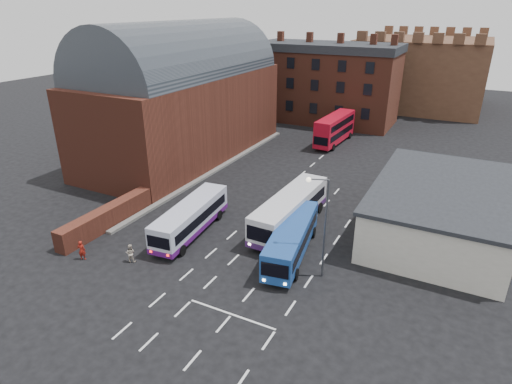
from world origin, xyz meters
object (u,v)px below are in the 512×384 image
at_px(bus_red_double, 335,129).
at_px(pedestrian_beige, 130,253).
at_px(bus_white_inbound, 290,209).
at_px(street_lamp, 322,219).
at_px(pedestrian_red, 82,250).
at_px(bus_white_outbound, 191,216).
at_px(bus_blue, 292,238).

bearing_deg(bus_red_double, pedestrian_beige, 86.47).
bearing_deg(bus_white_inbound, bus_red_double, -78.80).
relative_size(bus_red_double, street_lamp, 1.32).
relative_size(bus_white_inbound, street_lamp, 1.46).
bearing_deg(street_lamp, pedestrian_red, -159.90).
bearing_deg(bus_white_inbound, pedestrian_beige, 53.31).
xyz_separation_m(street_lamp, pedestrian_red, (-16.46, -6.02, -3.70)).
bearing_deg(street_lamp, bus_red_double, 105.82).
bearing_deg(bus_white_outbound, bus_white_inbound, 28.72).
xyz_separation_m(bus_red_double, street_lamp, (8.77, -30.96, 2.43)).
distance_m(bus_white_outbound, pedestrian_beige, 5.92).
bearing_deg(bus_white_inbound, pedestrian_red, 47.09).
bearing_deg(bus_white_outbound, street_lamp, -11.16).
bearing_deg(street_lamp, bus_white_inbound, 128.85).
relative_size(pedestrian_red, pedestrian_beige, 1.08).
distance_m(street_lamp, pedestrian_red, 17.91).
height_order(bus_blue, street_lamp, street_lamp).
xyz_separation_m(bus_white_outbound, street_lamp, (11.55, -1.08, 2.96)).
distance_m(bus_white_inbound, bus_red_double, 25.48).
relative_size(bus_blue, street_lamp, 1.29).
bearing_deg(bus_blue, pedestrian_beige, 22.28).
xyz_separation_m(street_lamp, pedestrian_beige, (-13.00, -4.60, -3.77)).
relative_size(street_lamp, pedestrian_red, 4.74).
xyz_separation_m(bus_white_inbound, pedestrian_red, (-11.78, -11.83, -0.95)).
height_order(bus_white_inbound, bus_red_double, bus_red_double).
relative_size(bus_blue, pedestrian_beige, 6.66).
height_order(bus_white_inbound, street_lamp, street_lamp).
bearing_deg(pedestrian_beige, street_lamp, 177.02).
height_order(bus_red_double, pedestrian_beige, bus_red_double).
bearing_deg(pedestrian_red, bus_white_inbound, -157.30).
bearing_deg(pedestrian_beige, pedestrian_red, -0.13).
xyz_separation_m(bus_white_outbound, pedestrian_beige, (-1.45, -5.68, -0.81)).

